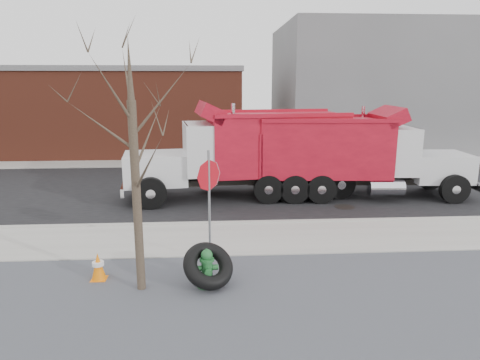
{
  "coord_description": "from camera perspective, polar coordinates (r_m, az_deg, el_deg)",
  "views": [
    {
      "loc": [
        -1.61,
        -11.13,
        4.33
      ],
      "look_at": [
        -0.82,
        1.69,
        1.4
      ],
      "focal_mm": 32.0,
      "sensor_mm": 36.0,
      "label": 1
    }
  ],
  "objects": [
    {
      "name": "ground",
      "position": [
        12.05,
        4.44,
        -8.25
      ],
      "size": [
        120.0,
        120.0,
        0.0
      ],
      "primitive_type": "plane",
      "color": "#383328",
      "rests_on": "ground"
    },
    {
      "name": "gravel_verge",
      "position": [
        8.91,
        7.65,
        -16.23
      ],
      "size": [
        60.0,
        5.0,
        0.03
      ],
      "primitive_type": "cube",
      "color": "slate",
      "rests_on": "ground"
    },
    {
      "name": "sidewalk",
      "position": [
        12.27,
        4.28,
        -7.7
      ],
      "size": [
        60.0,
        2.5,
        0.06
      ],
      "primitive_type": "cube",
      "color": "#9E9B93",
      "rests_on": "ground"
    },
    {
      "name": "curb",
      "position": [
        13.48,
        3.53,
        -5.67
      ],
      "size": [
        60.0,
        0.15,
        0.11
      ],
      "primitive_type": "cube",
      "color": "#9E9B93",
      "rests_on": "ground"
    },
    {
      "name": "road",
      "position": [
        18.03,
        1.69,
        -1.02
      ],
      "size": [
        60.0,
        9.4,
        0.02
      ],
      "primitive_type": "cube",
      "color": "black",
      "rests_on": "ground"
    },
    {
      "name": "far_sidewalk",
      "position": [
        23.58,
        0.44,
        2.34
      ],
      "size": [
        60.0,
        2.0,
        0.06
      ],
      "primitive_type": "cube",
      "color": "#9E9B93",
      "rests_on": "ground"
    },
    {
      "name": "building_grey",
      "position": [
        31.0,
        16.83,
        11.71
      ],
      "size": [
        12.0,
        10.0,
        8.0
      ],
      "color": "slate",
      "rests_on": "ground"
    },
    {
      "name": "building_brick",
      "position": [
        29.4,
        -20.36,
        8.8
      ],
      "size": [
        20.2,
        8.2,
        5.3
      ],
      "color": "brown",
      "rests_on": "ground"
    },
    {
      "name": "bare_tree",
      "position": [
        8.74,
        -14.05,
        5.67
      ],
      "size": [
        3.2,
        3.2,
        5.2
      ],
      "color": "#382D23",
      "rests_on": "ground"
    },
    {
      "name": "fire_hydrant",
      "position": [
        9.42,
        -4.42,
        -11.85
      ],
      "size": [
        0.49,
        0.48,
        0.87
      ],
      "rotation": [
        0.0,
        0.0,
        0.13
      ],
      "color": "#286A34",
      "rests_on": "ground"
    },
    {
      "name": "truck_tire",
      "position": [
        9.39,
        -4.24,
        -11.32
      ],
      "size": [
        1.46,
        1.43,
        0.97
      ],
      "color": "black",
      "rests_on": "ground"
    },
    {
      "name": "stop_sign",
      "position": [
        10.18,
        -4.15,
        -0.98
      ],
      "size": [
        0.54,
        0.57,
        2.79
      ],
      "rotation": [
        0.0,
        0.0,
        0.42
      ],
      "color": "gray",
      "rests_on": "ground"
    },
    {
      "name": "traffic_cone_near",
      "position": [
        10.22,
        -18.38,
        -10.92
      ],
      "size": [
        0.34,
        0.34,
        0.65
      ],
      "color": "orange",
      "rests_on": "ground"
    },
    {
      "name": "dump_truck_red_a",
      "position": [
        16.86,
        14.49,
        3.59
      ],
      "size": [
        8.49,
        2.77,
        3.41
      ],
      "rotation": [
        0.0,
        0.0,
        -0.06
      ],
      "color": "black",
      "rests_on": "ground"
    },
    {
      "name": "dump_truck_red_b",
      "position": [
        16.34,
        1.08,
        4.08
      ],
      "size": [
        8.66,
        3.46,
        3.61
      ],
      "rotation": [
        0.0,
        0.0,
        3.27
      ],
      "color": "black",
      "rests_on": "ground"
    }
  ]
}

